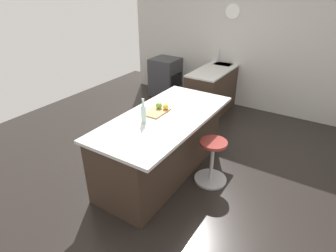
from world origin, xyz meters
TOP-DOWN VIEW (x-y plane):
  - ground_plane at (0.00, 0.00)m, footprint 6.85×6.85m
  - interior_partition_left at (-2.63, -0.00)m, footprint 0.15×5.11m
  - sink_cabinet at (-2.29, -0.26)m, footprint 1.96×0.60m
  - oven_range at (-2.29, -1.59)m, footprint 0.60×0.61m
  - kitchen_island at (0.31, 0.03)m, footprint 2.12×1.00m
  - stool_by_window at (0.13, 0.71)m, footprint 0.44×0.44m
  - cutting_board at (0.28, -0.07)m, footprint 0.36×0.24m
  - apple_yellow at (0.16, -0.00)m, footprint 0.08×0.08m
  - apple_green at (0.19, -0.09)m, footprint 0.08×0.08m
  - water_bottle at (0.60, -0.04)m, footprint 0.06×0.06m

SIDE VIEW (x-z plane):
  - ground_plane at x=0.00m, z-range 0.00..0.00m
  - stool_by_window at x=0.13m, z-range -0.02..0.60m
  - oven_range at x=-2.29m, z-range 0.00..0.86m
  - kitchen_island at x=0.31m, z-range 0.01..0.89m
  - sink_cabinet at x=-2.29m, z-range -0.13..1.04m
  - cutting_board at x=0.28m, z-range 0.89..0.91m
  - apple_yellow at x=0.16m, z-range 0.91..0.99m
  - apple_green at x=0.19m, z-range 0.91..0.99m
  - water_bottle at x=0.60m, z-range 0.85..1.17m
  - interior_partition_left at x=-2.63m, z-range 0.00..2.97m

